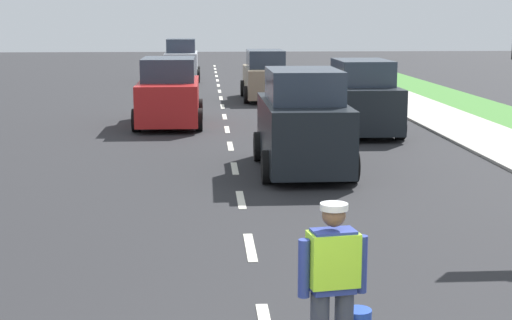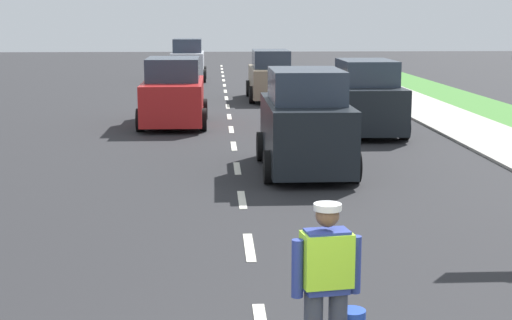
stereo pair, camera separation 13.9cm
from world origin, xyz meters
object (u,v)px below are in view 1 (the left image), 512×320
at_px(car_outgoing_ahead, 303,124).
at_px(car_oncoming_second, 169,94).
at_px(car_oncoming_third, 181,61).
at_px(road_worker, 335,280).
at_px(car_parked_far, 361,99).
at_px(car_outgoing_far, 265,77).

bearing_deg(car_outgoing_ahead, car_oncoming_second, 113.33).
height_order(car_outgoing_ahead, car_oncoming_third, car_outgoing_ahead).
distance_m(road_worker, car_oncoming_third, 34.20).
distance_m(road_worker, car_outgoing_ahead, 9.81).
relative_size(car_outgoing_ahead, car_parked_far, 0.98).
bearing_deg(car_outgoing_far, car_oncoming_third, 110.80).
height_order(road_worker, car_outgoing_far, car_outgoing_far).
height_order(car_outgoing_ahead, car_oncoming_second, car_outgoing_ahead).
xyz_separation_m(car_parked_far, car_oncoming_third, (-5.74, 18.88, 0.03)).
bearing_deg(car_oncoming_second, car_oncoming_third, 90.39).
bearing_deg(road_worker, car_oncoming_third, 94.08).
bearing_deg(car_parked_far, car_oncoming_third, 106.90).
bearing_deg(car_outgoing_far, car_oncoming_second, -116.18).
xyz_separation_m(road_worker, car_outgoing_ahead, (0.92, 9.76, 0.11)).
height_order(road_worker, car_oncoming_third, car_oncoming_third).
height_order(car_outgoing_ahead, car_parked_far, car_outgoing_ahead).
bearing_deg(car_outgoing_ahead, car_outgoing_far, 88.78).
relative_size(car_outgoing_far, car_oncoming_second, 1.02).
xyz_separation_m(road_worker, car_oncoming_third, (-2.43, 34.12, 0.08)).
distance_m(road_worker, car_parked_far, 15.59).
relative_size(car_outgoing_ahead, car_outgoing_far, 0.93).
height_order(car_parked_far, car_oncoming_second, car_parked_far).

